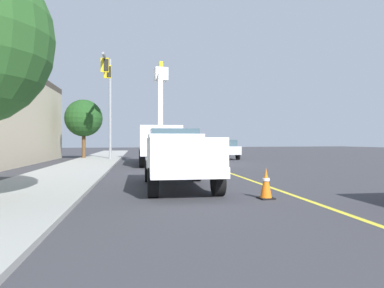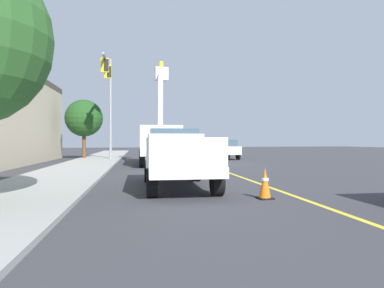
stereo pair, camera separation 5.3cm
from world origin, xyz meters
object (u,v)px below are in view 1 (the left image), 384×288
(passing_minivan, at_px, (223,148))
(traffic_signal_mast, at_px, (109,90))
(service_pickup_truck, at_px, (179,155))
(utility_bucket_truck, at_px, (158,141))
(traffic_cone_mid_front, at_px, (179,155))
(traffic_cone_leading, at_px, (266,183))

(passing_minivan, relative_size, traffic_signal_mast, 0.59)
(service_pickup_truck, distance_m, traffic_signal_mast, 17.22)
(service_pickup_truck, relative_size, passing_minivan, 1.16)
(utility_bucket_truck, xyz_separation_m, passing_minivan, (5.15, -6.74, -0.64))
(passing_minivan, relative_size, traffic_cone_mid_front, 6.01)
(passing_minivan, xyz_separation_m, traffic_signal_mast, (-0.60, 9.90, 4.68))
(traffic_cone_mid_front, bearing_deg, service_pickup_truck, 166.53)
(passing_minivan, height_order, traffic_cone_mid_front, passing_minivan)
(traffic_cone_mid_front, bearing_deg, traffic_cone_leading, 173.93)
(service_pickup_truck, distance_m, traffic_cone_leading, 3.38)
(utility_bucket_truck, relative_size, traffic_cone_mid_front, 10.17)
(utility_bucket_truck, relative_size, service_pickup_truck, 1.45)
(utility_bucket_truck, bearing_deg, traffic_signal_mast, 34.76)
(service_pickup_truck, relative_size, traffic_signal_mast, 0.69)
(utility_bucket_truck, distance_m, traffic_cone_mid_front, 4.84)
(service_pickup_truck, relative_size, traffic_cone_mid_front, 7.00)
(traffic_cone_mid_front, distance_m, traffic_signal_mast, 7.69)
(traffic_cone_leading, relative_size, traffic_signal_mast, 0.10)
(traffic_signal_mast, bearing_deg, traffic_cone_mid_front, -95.64)
(passing_minivan, height_order, traffic_cone_leading, passing_minivan)
(utility_bucket_truck, distance_m, traffic_signal_mast, 6.86)
(service_pickup_truck, xyz_separation_m, traffic_cone_leading, (-2.75, -1.83, -0.69))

